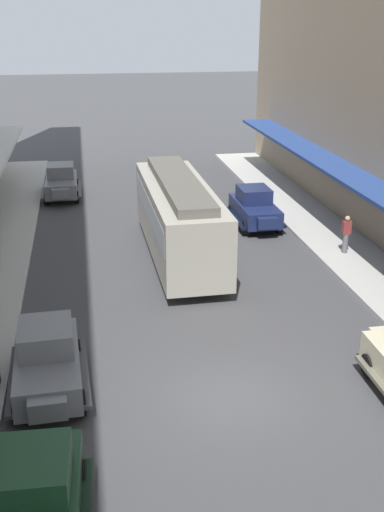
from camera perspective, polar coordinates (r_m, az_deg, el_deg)
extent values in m
plane|color=#424244|center=(17.21, 3.59, -12.85)|extent=(200.00, 200.00, 0.00)
cube|color=#19234C|center=(30.40, 5.81, 4.18)|extent=(1.71, 3.90, 0.80)
cube|color=#19234C|center=(30.42, 5.73, 5.67)|extent=(1.44, 1.70, 0.70)
cube|color=#8C9EA8|center=(30.42, 5.73, 5.67)|extent=(1.37, 1.67, 0.42)
cube|color=#19234C|center=(28.44, 6.96, 3.02)|extent=(0.94, 0.36, 0.52)
cube|color=black|center=(30.76, 7.49, 3.69)|extent=(0.25, 3.51, 0.12)
cube|color=black|center=(30.26, 4.05, 3.52)|extent=(0.25, 3.51, 0.12)
cylinder|color=black|center=(29.51, 8.00, 2.73)|extent=(0.22, 0.68, 0.68)
cylinder|color=black|center=(29.06, 4.97, 2.57)|extent=(0.22, 0.68, 0.68)
cylinder|color=black|center=(31.99, 6.52, 4.27)|extent=(0.22, 0.68, 0.68)
cylinder|color=black|center=(31.58, 3.70, 4.14)|extent=(0.22, 0.68, 0.68)
cube|color=slate|center=(17.56, -13.13, -9.82)|extent=(1.85, 3.96, 0.80)
cube|color=slate|center=(17.41, -13.34, -7.28)|extent=(1.50, 1.75, 0.70)
cube|color=#8C9EA8|center=(17.41, -13.34, -7.28)|extent=(1.43, 1.72, 0.42)
cube|color=slate|center=(15.73, -13.15, -13.62)|extent=(0.95, 0.39, 0.52)
cube|color=#393A3D|center=(17.71, -9.93, -10.47)|extent=(0.37, 3.52, 0.12)
cube|color=#393A3D|center=(17.79, -16.15, -10.91)|extent=(0.37, 3.52, 0.12)
cylinder|color=black|center=(16.60, -10.16, -13.20)|extent=(0.25, 0.69, 0.68)
cylinder|color=black|center=(16.67, -15.86, -13.58)|extent=(0.25, 0.69, 0.68)
cylinder|color=black|center=(18.92, -10.56, -8.56)|extent=(0.25, 0.69, 0.68)
cylinder|color=black|center=(18.99, -15.49, -8.92)|extent=(0.25, 0.69, 0.68)
cylinder|color=black|center=(18.58, 15.98, -9.68)|extent=(0.23, 0.68, 0.68)
cube|color=#193D23|center=(13.22, -14.32, -21.92)|extent=(1.88, 3.97, 0.80)
cube|color=#193D23|center=(12.92, -14.51, -18.73)|extent=(1.52, 1.77, 0.70)
cube|color=#8C9EA8|center=(12.92, -14.51, -18.73)|extent=(1.44, 1.73, 0.42)
cylinder|color=black|center=(14.42, -10.20, -19.35)|extent=(0.25, 0.69, 0.68)
cylinder|color=black|center=(14.62, -16.91, -19.39)|extent=(0.25, 0.69, 0.68)
cube|color=slate|center=(35.79, -11.94, 6.46)|extent=(1.70, 3.90, 0.80)
cube|color=slate|center=(35.85, -12.02, 7.72)|extent=(1.44, 1.70, 0.70)
cube|color=#8C9EA8|center=(35.85, -12.02, 7.72)|extent=(1.37, 1.67, 0.42)
cube|color=slate|center=(33.72, -12.02, 5.63)|extent=(0.94, 0.36, 0.52)
cube|color=#393A3D|center=(35.85, -10.38, 6.07)|extent=(0.24, 3.51, 0.12)
cube|color=#393A3D|center=(35.92, -13.42, 5.86)|extent=(0.24, 3.51, 0.12)
cylinder|color=black|center=(34.55, -10.59, 5.34)|extent=(0.22, 0.68, 0.68)
cylinder|color=black|center=(34.61, -13.27, 5.16)|extent=(0.22, 0.68, 0.68)
cylinder|color=black|center=(37.19, -10.60, 6.48)|extent=(0.22, 0.68, 0.68)
cylinder|color=black|center=(37.25, -13.10, 6.31)|extent=(0.22, 0.68, 0.68)
cube|color=#ADA899|center=(25.76, -1.21, 3.46)|extent=(2.60, 9.63, 2.70)
cube|color=#5F5C54|center=(25.33, -1.23, 6.76)|extent=(1.59, 8.66, 0.36)
cube|color=#8C9EA8|center=(25.61, -1.22, 4.47)|extent=(2.62, 8.86, 0.95)
cube|color=black|center=(23.65, -0.02, -2.23)|extent=(2.01, 1.22, 0.40)
cube|color=black|center=(28.95, -2.13, 2.26)|extent=(2.01, 1.22, 0.40)
cylinder|color=slate|center=(27.16, 13.95, 1.16)|extent=(0.24, 0.24, 0.85)
cube|color=maroon|center=(26.94, 14.08, 2.57)|extent=(0.36, 0.22, 0.56)
sphere|color=tan|center=(26.81, 14.15, 3.38)|extent=(0.22, 0.22, 0.22)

